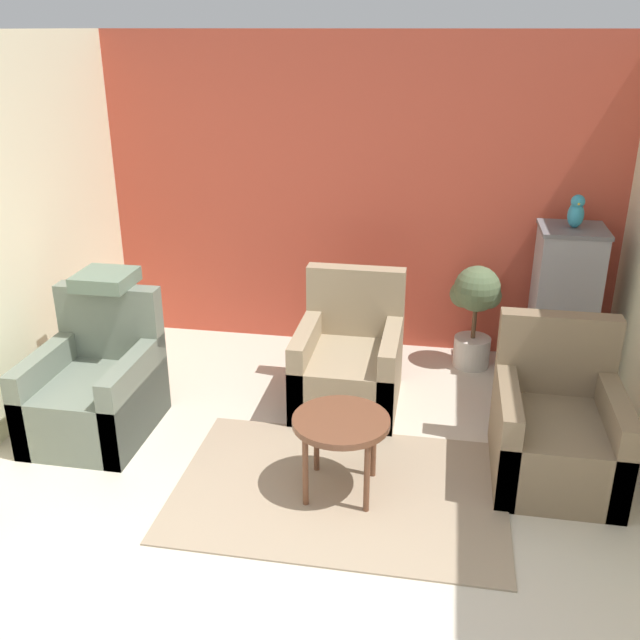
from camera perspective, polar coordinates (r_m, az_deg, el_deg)
The scene contains 10 objects.
wall_back_accent at distance 6.06m, azimuth 3.01°, elevation 9.79°, with size 4.41×0.06×2.62m.
area_rug at distance 4.49m, azimuth 1.62°, elevation -13.41°, with size 2.01×1.38×0.01m.
coffee_table at distance 4.25m, azimuth 1.69°, elevation -8.57°, with size 0.58×0.58×0.51m.
armchair_left at distance 5.19m, azimuth -17.47°, elevation -5.50°, with size 0.74×0.87×0.96m.
armchair_right at distance 4.72m, azimuth 18.31°, elevation -8.50°, with size 0.74×0.87×0.96m.
armchair_middle at distance 5.32m, azimuth 2.33°, elevation -3.64°, with size 0.74×0.87×0.96m.
birdcage at distance 5.91m, azimuth 18.88°, elevation 1.18°, with size 0.51×0.51×1.23m.
parrot at distance 5.70m, azimuth 19.80°, elevation 8.13°, with size 0.12×0.22×0.26m.
potted_plant at distance 5.92m, azimuth 12.31°, elevation 1.14°, with size 0.41×0.37×0.87m.
throw_pillow at distance 5.17m, azimuth -16.80°, elevation 3.14°, with size 0.38×0.38×0.10m.
Camera 1 is at (0.73, -2.35, 2.63)m, focal length 40.00 mm.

